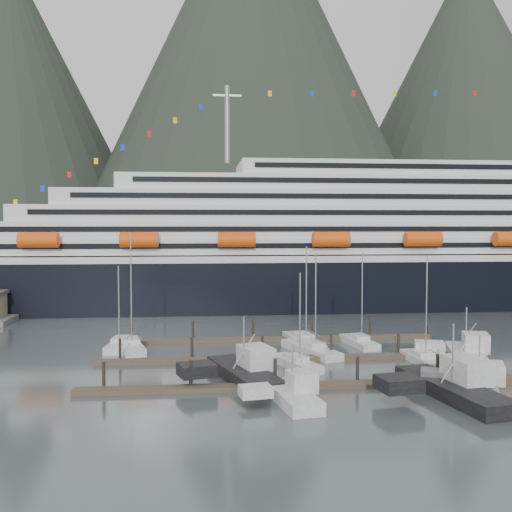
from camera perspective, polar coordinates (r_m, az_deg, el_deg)
The scene contains 18 objects.
ground at distance 75.44m, azimuth 7.09°, elevation -10.27°, with size 1600.00×1600.00×0.00m, color #4A5657.
mountains at distance 679.64m, azimuth 0.45°, elevation 15.41°, with size 870.00×440.00×420.00m.
cruise_ship at distance 134.83m, azimuth 14.52°, elevation 0.67°, with size 210.00×30.40×50.30m.
dock_near at distance 64.96m, azimuth 4.70°, elevation -12.16°, with size 48.18×2.28×3.20m.
dock_mid at distance 77.42m, azimuth 2.98°, elevation -9.67°, with size 48.18×2.28×3.20m.
dock_far at distance 90.03m, azimuth 1.75°, elevation -7.87°, with size 48.18×2.28×3.20m.
sailboat_a at distance 86.61m, azimuth -12.75°, elevation -8.31°, with size 3.61×9.65×12.12m.
sailboat_c at distance 73.87m, azimuth 3.83°, elevation -10.22°, with size 5.60×9.31×11.99m.
sailboat_d at distance 81.71m, azimuth 5.24°, elevation -8.92°, with size 6.70×12.03×14.12m.
sailboat_e at distance 85.35m, azimuth -11.85°, elevation -8.44°, with size 5.25×10.97×16.68m.
sailboat_f at distance 87.71m, azimuth 9.80°, elevation -8.13°, with size 3.88×9.23×13.79m.
sailboat_g at distance 86.98m, azimuth 4.55°, elevation -8.18°, with size 4.58×12.08×14.76m.
sailboat_h at distance 78.61m, azimuth 15.57°, elevation -9.50°, with size 3.20×8.99×14.02m.
trawler_a at distance 67.37m, azimuth -1.29°, elevation -11.01°, with size 11.45×14.86×7.91m.
trawler_b at distance 59.64m, azimuth 3.36°, elevation -13.02°, with size 7.72×10.11×6.27m.
trawler_c at distance 64.35m, azimuth 18.07°, elevation -11.81°, with size 11.73×16.39×8.18m.
trawler_d at distance 67.10m, azimuth 20.34°, elevation -11.36°, with size 9.43×11.50×6.57m.
trawler_e at distance 81.22m, azimuth 19.26°, elevation -8.77°, with size 9.86×12.29×7.61m.
Camera 1 is at (-16.08, -71.65, 17.29)m, focal length 42.00 mm.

